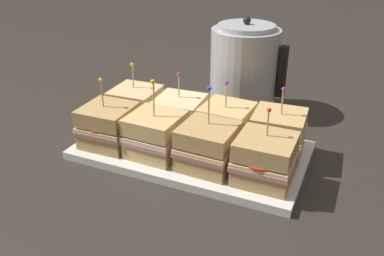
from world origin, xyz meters
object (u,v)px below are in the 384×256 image
serving_platter (192,150)px  sandwich_back_far_right (278,133)px  sandwich_front_far_right (265,159)px  kettle_steel (244,69)px  sandwich_back_center_left (180,115)px  sandwich_back_far_left (136,106)px  sandwich_back_center_right (227,124)px  sandwich_front_far_left (109,126)px  sandwich_front_center_left (156,135)px  sandwich_front_center_right (208,146)px

serving_platter → sandwich_back_far_right: sandwich_back_far_right is taller
sandwich_front_far_right → kettle_steel: bearing=113.8°
serving_platter → sandwich_back_center_left: (-0.06, 0.06, 0.05)m
sandwich_back_far_left → sandwich_back_center_right: bearing=0.7°
sandwich_back_center_right → sandwich_back_far_right: bearing=-0.3°
sandwich_back_center_left → sandwich_back_center_right: size_ratio=1.00×
serving_platter → sandwich_front_far_left: bearing=-161.1°
kettle_steel → sandwich_front_center_left: bearing=-104.2°
sandwich_front_center_left → sandwich_back_center_left: size_ratio=1.16×
sandwich_front_far_right → sandwich_back_center_right: sandwich_front_far_right is taller
sandwich_back_center_right → sandwich_back_far_right: sandwich_back_far_right is taller
sandwich_front_far_left → kettle_steel: bearing=59.6°
sandwich_front_center_left → sandwich_front_far_left: bearing=-178.2°
sandwich_front_far_right → sandwich_back_center_right: (-0.12, 0.12, -0.00)m
sandwich_back_center_left → sandwich_back_far_left: bearing=180.0°
sandwich_front_far_left → sandwich_front_center_right: 0.24m
sandwich_front_far_right → sandwich_back_far_right: bearing=91.2°
sandwich_front_center_right → kettle_steel: size_ratio=0.67×
sandwich_front_center_left → sandwich_back_far_left: sandwich_front_center_left is taller
serving_platter → sandwich_front_center_right: size_ratio=2.94×
sandwich_front_far_left → sandwich_back_center_left: size_ratio=1.07×
sandwich_front_far_right → sandwich_back_far_right: (-0.00, 0.12, -0.00)m
sandwich_front_center_right → sandwich_front_far_right: 0.12m
sandwich_front_center_left → sandwich_back_far_right: (0.24, 0.12, -0.00)m
serving_platter → sandwich_front_center_left: 0.10m
sandwich_front_center_left → sandwich_back_far_right: sandwich_front_center_left is taller
sandwich_front_far_left → sandwich_back_far_right: (0.36, 0.12, -0.00)m
serving_platter → sandwich_back_center_left: 0.10m
sandwich_front_far_right → sandwich_back_far_right: size_ratio=0.98×
sandwich_back_center_right → sandwich_back_far_right: (0.12, -0.00, 0.00)m
sandwich_front_far_left → sandwich_front_center_right: (0.24, 0.00, -0.00)m
sandwich_front_center_right → kettle_steel: kettle_steel is taller
serving_platter → sandwich_front_far_right: bearing=-18.5°
serving_platter → sandwich_back_center_left: sandwich_back_center_left is taller
sandwich_front_far_right → sandwich_front_far_left: bearing=-179.9°
sandwich_front_far_left → sandwich_back_center_left: bearing=44.5°
sandwich_back_center_right → sandwich_front_center_left: bearing=-135.5°
serving_platter → sandwich_back_center_right: sandwich_back_center_right is taller
serving_platter → sandwich_front_center_left: (-0.06, -0.06, 0.05)m
sandwich_back_center_left → sandwich_back_far_right: 0.24m
sandwich_front_center_left → sandwich_back_center_right: sandwich_front_center_left is taller
sandwich_back_center_left → kettle_steel: (0.08, 0.23, 0.06)m
sandwich_front_far_right → sandwich_back_center_left: size_ratio=1.01×
sandwich_front_far_left → sandwich_back_far_right: bearing=18.7°
serving_platter → sandwich_back_center_right: size_ratio=3.41×
sandwich_back_center_left → sandwich_front_center_left: bearing=-91.3°
sandwich_front_center_left → sandwich_front_center_right: 0.12m
serving_platter → sandwich_front_center_left: bearing=-136.5°
sandwich_front_far_right → sandwich_back_far_left: 0.38m
serving_platter → sandwich_front_center_right: sandwich_front_center_right is taller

